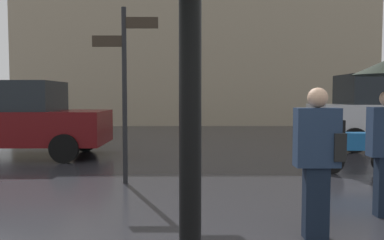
# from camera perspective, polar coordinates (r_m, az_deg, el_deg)

# --- Properties ---
(pedestrian_with_bag) EXTENTS (0.48, 0.24, 1.55)m
(pedestrian_with_bag) POSITION_cam_1_polar(r_m,az_deg,el_deg) (4.25, 17.67, -4.60)
(pedestrian_with_bag) COLOR black
(pedestrian_with_bag) RESTS_ON ground
(parked_scooter) EXTENTS (1.45, 0.32, 1.23)m
(parked_scooter) POSITION_cam_1_polar(r_m,az_deg,el_deg) (8.07, 22.47, -3.20)
(parked_scooter) COLOR black
(parked_scooter) RESTS_ON ground
(parked_car_right) EXTENTS (4.11, 1.98, 1.80)m
(parked_car_right) POSITION_cam_1_polar(r_m,az_deg,el_deg) (10.34, -23.84, 0.21)
(parked_car_right) COLOR #590C0F
(parked_car_right) RESTS_ON ground
(street_signpost) EXTENTS (1.08, 0.08, 2.90)m
(street_signpost) POSITION_cam_1_polar(r_m,az_deg,el_deg) (6.66, -9.63, 6.05)
(street_signpost) COLOR black
(street_signpost) RESTS_ON ground
(building_block) EXTENTS (17.66, 2.41, 12.08)m
(building_block) POSITION_cam_1_polar(r_m,az_deg,el_deg) (20.65, 0.52, 16.35)
(building_block) COLOR gray
(building_block) RESTS_ON ground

